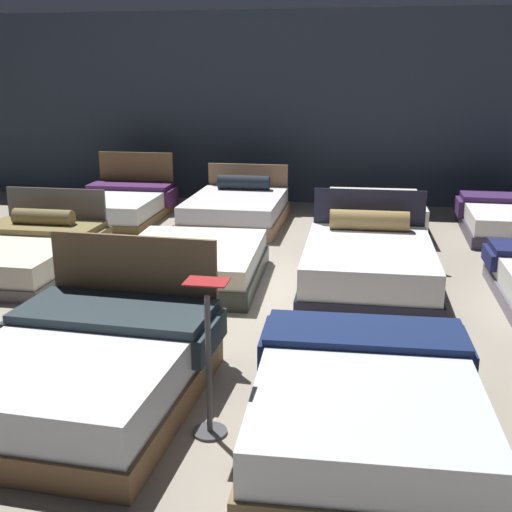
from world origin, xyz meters
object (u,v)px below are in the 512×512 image
(bed_6, at_px, (368,265))
(bed_11, at_px, (512,219))
(bed_1, at_px, (88,369))
(bed_9, at_px, (237,209))
(bed_4, at_px, (24,253))
(bed_2, at_px, (366,403))
(price_sign, at_px, (209,376))
(bed_5, at_px, (192,264))
(bed_10, at_px, (374,215))
(bed_8, at_px, (119,205))

(bed_6, bearing_deg, bed_11, 53.62)
(bed_6, height_order, bed_11, bed_6)
(bed_1, xyz_separation_m, bed_9, (-0.10, 5.96, -0.02))
(bed_1, xyz_separation_m, bed_4, (-2.19, 2.98, -0.04))
(bed_2, bearing_deg, price_sign, -172.98)
(bed_1, distance_m, bed_5, 2.95)
(bed_1, xyz_separation_m, bed_10, (2.11, 5.90, -0.01))
(bed_4, height_order, price_sign, price_sign)
(price_sign, bearing_deg, bed_10, 79.84)
(bed_2, relative_size, price_sign, 1.92)
(price_sign, bearing_deg, bed_2, 9.37)
(bed_10, relative_size, bed_11, 0.92)
(bed_2, bearing_deg, bed_11, 68.52)
(bed_6, bearing_deg, bed_5, -178.91)
(bed_9, bearing_deg, price_sign, -80.26)
(bed_10, bearing_deg, bed_8, 175.62)
(bed_10, bearing_deg, price_sign, -102.34)
(bed_11, distance_m, price_sign, 7.11)
(bed_1, distance_m, bed_8, 6.44)
(bed_4, relative_size, price_sign, 1.87)
(bed_6, relative_size, bed_11, 1.01)
(bed_4, relative_size, bed_11, 0.98)
(bed_8, xyz_separation_m, bed_10, (4.29, -0.17, 0.03))
(bed_2, relative_size, bed_10, 1.09)
(bed_6, distance_m, bed_9, 3.64)
(bed_5, relative_size, price_sign, 1.82)
(bed_6, bearing_deg, bed_9, 125.14)
(bed_2, height_order, bed_10, bed_10)
(bed_2, distance_m, bed_4, 5.25)
(bed_2, relative_size, bed_4, 1.03)
(bed_5, distance_m, bed_9, 3.01)
(bed_11, bearing_deg, bed_5, -142.68)
(bed_5, distance_m, price_sign, 3.39)
(bed_8, relative_size, bed_11, 1.02)
(bed_2, distance_m, bed_5, 3.69)
(bed_9, bearing_deg, bed_4, -125.37)
(bed_5, relative_size, bed_9, 0.94)
(bed_6, xyz_separation_m, bed_9, (-2.15, 2.93, -0.03))
(bed_5, bearing_deg, bed_9, 88.99)
(price_sign, bearing_deg, bed_5, 107.68)
(bed_9, xyz_separation_m, price_sign, (1.11, -6.23, 0.19))
(bed_4, xyz_separation_m, bed_5, (2.17, -0.03, -0.02))
(bed_8, xyz_separation_m, bed_9, (2.08, -0.10, 0.02))
(bed_11, bearing_deg, bed_6, -124.47)
(bed_4, height_order, bed_6, bed_6)
(bed_1, distance_m, bed_10, 6.26)
(bed_4, height_order, bed_11, bed_4)
(bed_9, bearing_deg, bed_1, -89.35)
(bed_4, bearing_deg, bed_5, -0.72)
(bed_11, bearing_deg, bed_2, -108.31)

